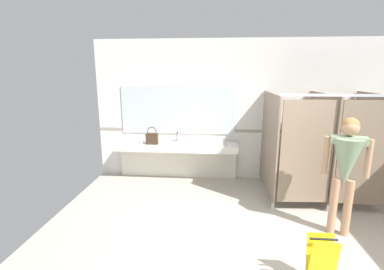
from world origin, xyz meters
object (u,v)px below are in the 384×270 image
person_standing (346,162)px  soap_dispenser (178,137)px  handbag (152,138)px  wet_floor_sign (321,262)px  paper_cup (142,141)px

person_standing → soap_dispenser: 3.25m
person_standing → handbag: person_standing is taller
handbag → wet_floor_sign: bearing=-48.7°
handbag → soap_dispenser: handbag is taller
person_standing → handbag: size_ratio=4.64×
handbag → paper_cup: (-0.23, 0.03, -0.08)m
paper_cup → wet_floor_sign: bearing=-46.4°
person_standing → paper_cup: person_standing is taller
wet_floor_sign → soap_dispenser: bearing=122.5°
soap_dispenser → wet_floor_sign: soap_dispenser is taller
person_standing → paper_cup: size_ratio=16.41×
handbag → wet_floor_sign: size_ratio=0.61×
person_standing → paper_cup: bearing=152.5°
handbag → paper_cup: handbag is taller
person_standing → wet_floor_sign: person_standing is taller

